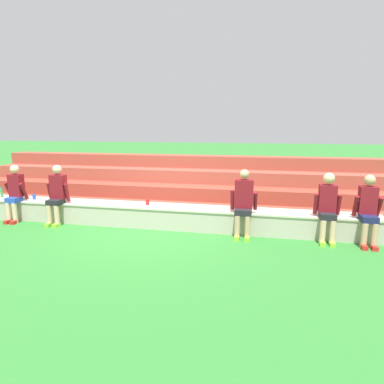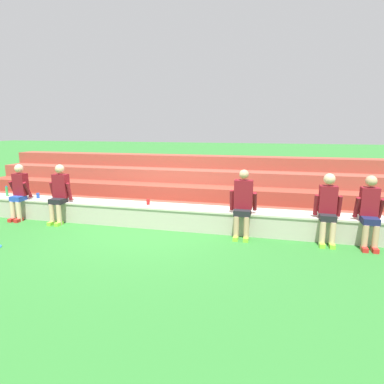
% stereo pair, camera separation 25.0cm
% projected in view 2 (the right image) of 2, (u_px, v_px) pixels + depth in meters
% --- Properties ---
extents(ground_plane, '(80.00, 80.00, 0.00)m').
position_uv_depth(ground_plane, '(149.00, 229.00, 7.32)').
color(ground_plane, '#2D752D').
extents(stone_seating_wall, '(9.63, 0.61, 0.49)m').
position_uv_depth(stone_seating_wall, '(153.00, 215.00, 7.54)').
color(stone_seating_wall, '#B7AF9E').
rests_on(stone_seating_wall, ground).
extents(brick_bleachers, '(11.27, 2.53, 1.40)m').
position_uv_depth(brick_bleachers, '(179.00, 187.00, 9.46)').
color(brick_bleachers, '#9A4434').
rests_on(brick_bleachers, ground).
extents(person_far_left, '(0.49, 0.49, 1.35)m').
position_uv_depth(person_far_left, '(19.00, 191.00, 7.97)').
color(person_far_left, beige).
rests_on(person_far_left, ground).
extents(person_left_of_center, '(0.53, 0.54, 1.38)m').
position_uv_depth(person_left_of_center, '(59.00, 192.00, 7.71)').
color(person_left_of_center, '#DBAD89').
rests_on(person_left_of_center, ground).
extents(person_center, '(0.55, 0.51, 1.40)m').
position_uv_depth(person_center, '(243.00, 202.00, 6.67)').
color(person_center, tan).
rests_on(person_center, ground).
extents(person_right_of_center, '(0.50, 0.54, 1.37)m').
position_uv_depth(person_right_of_center, '(328.00, 207.00, 6.31)').
color(person_right_of_center, '#DBAD89').
rests_on(person_right_of_center, ground).
extents(person_far_right, '(0.50, 0.57, 1.36)m').
position_uv_depth(person_far_right, '(370.00, 210.00, 6.12)').
color(person_far_right, tan).
rests_on(person_far_right, ground).
extents(water_bottle_mid_left, '(0.06, 0.06, 0.26)m').
position_uv_depth(water_bottle_mid_left, '(7.00, 191.00, 8.45)').
color(water_bottle_mid_left, green).
rests_on(water_bottle_mid_left, stone_seating_wall).
extents(plastic_cup_right_end, '(0.08, 0.08, 0.13)m').
position_uv_depth(plastic_cup_right_end, '(148.00, 202.00, 7.52)').
color(plastic_cup_right_end, red).
rests_on(plastic_cup_right_end, stone_seating_wall).
extents(plastic_cup_left_end, '(0.08, 0.08, 0.13)m').
position_uv_depth(plastic_cup_left_end, '(38.00, 196.00, 8.19)').
color(plastic_cup_left_end, blue).
rests_on(plastic_cup_left_end, stone_seating_wall).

